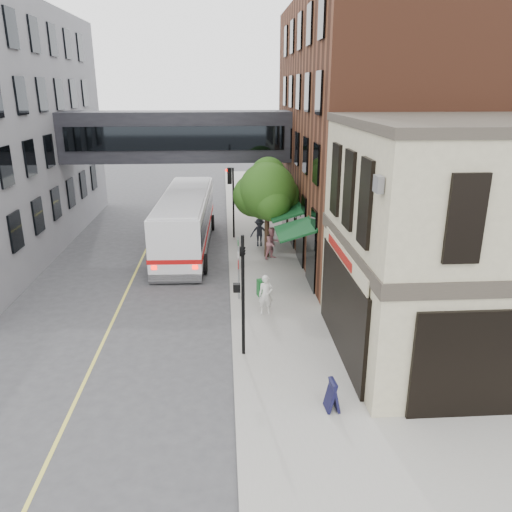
{
  "coord_description": "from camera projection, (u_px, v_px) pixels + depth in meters",
  "views": [
    {
      "loc": [
        -0.2,
        -14.11,
        9.35
      ],
      "look_at": [
        1.03,
        4.61,
        3.02
      ],
      "focal_mm": 35.0,
      "sensor_mm": 36.0,
      "label": 1
    }
  ],
  "objects": [
    {
      "name": "ground",
      "position": [
        234.0,
        389.0,
        16.35
      ],
      "size": [
        120.0,
        120.0,
        0.0
      ],
      "primitive_type": "plane",
      "color": "#38383A",
      "rests_on": "ground"
    },
    {
      "name": "sidewalk_main",
      "position": [
        262.0,
        252.0,
        29.68
      ],
      "size": [
        4.0,
        60.0,
        0.15
      ],
      "primitive_type": "cube",
      "color": "gray",
      "rests_on": "ground"
    },
    {
      "name": "corner_building",
      "position": [
        487.0,
        243.0,
        17.45
      ],
      "size": [
        10.19,
        8.12,
        8.45
      ],
      "color": "tan",
      "rests_on": "ground"
    },
    {
      "name": "brick_building",
      "position": [
        398.0,
        131.0,
        28.91
      ],
      "size": [
        13.76,
        18.0,
        14.0
      ],
      "color": "#582C1B",
      "rests_on": "ground"
    },
    {
      "name": "skyway_bridge",
      "position": [
        178.0,
        136.0,
        31.1
      ],
      "size": [
        14.0,
        3.18,
        3.0
      ],
      "color": "black",
      "rests_on": "ground"
    },
    {
      "name": "traffic_signal_near",
      "position": [
        242.0,
        281.0,
        17.31
      ],
      "size": [
        0.44,
        0.22,
        4.6
      ],
      "color": "black",
      "rests_on": "sidewalk_main"
    },
    {
      "name": "traffic_signal_far",
      "position": [
        231.0,
        189.0,
        31.37
      ],
      "size": [
        0.53,
        0.28,
        4.5
      ],
      "color": "black",
      "rests_on": "sidewalk_main"
    },
    {
      "name": "street_sign_pole",
      "position": [
        238.0,
        262.0,
        22.37
      ],
      "size": [
        0.08,
        0.75,
        3.0
      ],
      "color": "gray",
      "rests_on": "sidewalk_main"
    },
    {
      "name": "street_tree",
      "position": [
        267.0,
        191.0,
        27.73
      ],
      "size": [
        3.8,
        3.2,
        5.6
      ],
      "color": "#382619",
      "rests_on": "sidewalk_main"
    },
    {
      "name": "lane_marking",
      "position": [
        132.0,
        281.0,
        25.49
      ],
      "size": [
        0.12,
        40.0,
        0.01
      ],
      "primitive_type": "cube",
      "color": "#D8CC4C",
      "rests_on": "ground"
    },
    {
      "name": "bus",
      "position": [
        186.0,
        219.0,
        30.09
      ],
      "size": [
        3.26,
        12.34,
        3.3
      ],
      "color": "silver",
      "rests_on": "ground"
    },
    {
      "name": "pedestrian_a",
      "position": [
        266.0,
        295.0,
        21.21
      ],
      "size": [
        0.65,
        0.45,
        1.71
      ],
      "primitive_type": "imported",
      "rotation": [
        0.0,
        0.0,
        0.07
      ],
      "color": "silver",
      "rests_on": "sidewalk_main"
    },
    {
      "name": "pedestrian_b",
      "position": [
        272.0,
        243.0,
        28.07
      ],
      "size": [
        1.12,
        1.06,
        1.83
      ],
      "primitive_type": "imported",
      "rotation": [
        0.0,
        0.0,
        0.56
      ],
      "color": "#D58992",
      "rests_on": "sidewalk_main"
    },
    {
      "name": "pedestrian_c",
      "position": [
        259.0,
        232.0,
        30.37
      ],
      "size": [
        1.15,
        0.7,
        1.72
      ],
      "primitive_type": "imported",
      "rotation": [
        0.0,
        0.0,
        -0.06
      ],
      "color": "black",
      "rests_on": "sidewalk_main"
    },
    {
      "name": "newspaper_box",
      "position": [
        262.0,
        288.0,
        23.18
      ],
      "size": [
        0.47,
        0.44,
        0.79
      ],
      "primitive_type": "cube",
      "rotation": [
        0.0,
        0.0,
        0.25
      ],
      "color": "#155E25",
      "rests_on": "sidewalk_main"
    },
    {
      "name": "sandwich_board",
      "position": [
        332.0,
        395.0,
        14.9
      ],
      "size": [
        0.4,
        0.58,
        0.98
      ],
      "primitive_type": "cube",
      "rotation": [
        0.0,
        0.0,
        0.09
      ],
      "color": "black",
      "rests_on": "sidewalk_main"
    }
  ]
}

